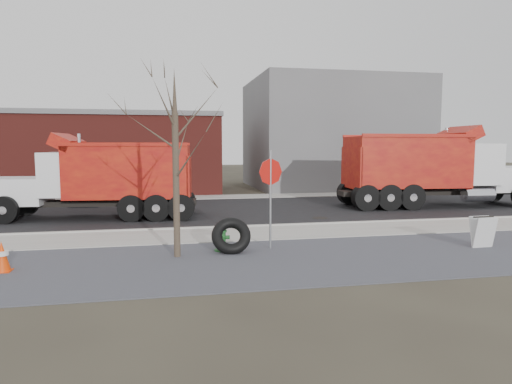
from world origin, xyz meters
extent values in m
plane|color=#383328|center=(0.00, 0.00, 0.00)|extent=(120.00, 120.00, 0.00)
cube|color=slate|center=(0.00, -3.50, 0.01)|extent=(60.00, 5.00, 0.03)
cube|color=#9E9B93|center=(0.00, 0.25, 0.03)|extent=(60.00, 2.50, 0.06)
cube|color=#9E9B93|center=(0.00, 1.55, 0.06)|extent=(60.00, 0.15, 0.11)
cube|color=black|center=(0.00, 6.30, 0.01)|extent=(60.00, 9.40, 0.02)
cube|color=#9E9B93|center=(0.00, 12.00, 0.03)|extent=(60.00, 2.00, 0.06)
cube|color=slate|center=(9.00, 18.00, 4.00)|extent=(12.00, 10.00, 8.00)
cube|color=maroon|center=(-10.00, 17.00, 2.50)|extent=(20.00, 8.00, 5.00)
cube|color=slate|center=(-10.00, 17.00, 5.15)|extent=(20.20, 8.20, 0.30)
cylinder|color=#382D23|center=(-3.20, -2.60, 2.00)|extent=(0.18, 0.18, 4.00)
cone|color=#382D23|center=(-3.20, -2.60, 4.60)|extent=(0.14, 0.14, 1.20)
cylinder|color=#28692C|center=(-1.89, -2.12, 0.03)|extent=(0.45, 0.45, 0.06)
cylinder|color=#28692C|center=(-1.89, -2.12, 0.34)|extent=(0.23, 0.23, 0.61)
cylinder|color=#28692C|center=(-1.89, -2.12, 0.61)|extent=(0.31, 0.31, 0.05)
sphere|color=#28692C|center=(-1.89, -2.12, 0.71)|extent=(0.24, 0.24, 0.24)
cylinder|color=#28692C|center=(-1.89, -2.12, 0.82)|extent=(0.05, 0.05, 0.06)
cylinder|color=#28692C|center=(-2.06, -2.08, 0.43)|extent=(0.15, 0.14, 0.11)
cylinder|color=#28692C|center=(-1.72, -2.16, 0.43)|extent=(0.15, 0.14, 0.11)
cylinder|color=#28692C|center=(-1.93, -2.29, 0.41)|extent=(0.18, 0.15, 0.15)
torus|color=black|center=(-1.64, -2.35, 0.51)|extent=(1.23, 1.00, 1.13)
cylinder|color=gray|center=(-0.42, -2.12, 1.49)|extent=(0.06, 0.06, 2.98)
cylinder|color=red|center=(-0.42, -2.12, 2.34)|extent=(0.77, 0.32, 0.81)
cube|color=silver|center=(5.95, -3.35, 0.50)|extent=(0.71, 0.27, 0.95)
cube|color=silver|center=(5.94, -3.15, 0.50)|extent=(0.71, 0.27, 0.95)
cube|color=black|center=(5.94, -3.25, 0.97)|extent=(0.70, 0.07, 0.04)
cube|color=#EC3C07|center=(-7.47, -3.31, 0.02)|extent=(0.41, 0.41, 0.04)
cone|color=#EC3C07|center=(-7.47, -3.31, 0.41)|extent=(0.39, 0.39, 0.75)
cylinder|color=white|center=(-7.47, -3.31, 0.48)|extent=(0.31, 0.31, 0.11)
cube|color=black|center=(9.95, 5.80, 0.75)|extent=(9.83, 1.56, 0.25)
cube|color=silver|center=(14.00, 5.57, 1.39)|extent=(2.64, 2.37, 1.26)
cube|color=silver|center=(12.10, 5.68, 2.19)|extent=(1.98, 2.73, 2.06)
cube|color=black|center=(12.85, 5.63, 2.77)|extent=(0.18, 2.29, 0.92)
cube|color=#B9290F|center=(8.47, 5.89, 2.31)|extent=(5.87, 3.07, 2.52)
cylinder|color=silver|center=(11.31, 6.81, 2.71)|extent=(0.17, 0.17, 2.75)
cylinder|color=black|center=(14.27, 6.79, 0.65)|extent=(1.28, 0.41, 1.26)
cylinder|color=black|center=(7.16, 7.06, 0.65)|extent=(1.28, 0.41, 1.26)
cylinder|color=black|center=(7.03, 4.87, 0.65)|extent=(1.28, 0.41, 1.26)
cube|color=black|center=(-6.29, 5.01, 0.67)|extent=(8.28, 1.62, 0.22)
cube|color=silver|center=(-9.51, 5.30, 1.23)|extent=(2.38, 2.16, 1.11)
cube|color=silver|center=(-7.62, 5.13, 1.93)|extent=(1.81, 2.45, 1.81)
cube|color=black|center=(-8.36, 5.19, 2.44)|extent=(0.23, 2.01, 0.81)
cube|color=#B9290F|center=(-4.99, 4.89, 2.03)|extent=(5.23, 2.86, 2.22)
cylinder|color=silver|center=(-6.86, 4.10, 2.39)|extent=(0.15, 0.15, 2.42)
cylinder|color=black|center=(-9.81, 4.23, 0.57)|extent=(1.13, 0.40, 1.11)
cylinder|color=black|center=(-9.61, 6.40, 0.57)|extent=(1.13, 0.40, 1.11)
cylinder|color=black|center=(-3.87, 3.82, 0.57)|extent=(1.13, 0.40, 1.11)
cylinder|color=black|center=(-3.69, 5.74, 0.57)|extent=(1.13, 0.40, 1.11)
camera|label=1|loc=(-3.48, -15.29, 3.11)|focal=32.00mm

